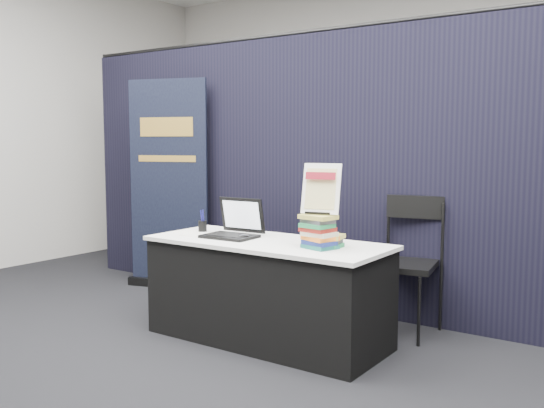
{
  "coord_description": "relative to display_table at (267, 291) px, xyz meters",
  "views": [
    {
      "loc": [
        2.54,
        -3.0,
        1.48
      ],
      "look_at": [
        0.04,
        0.55,
        1.02
      ],
      "focal_mm": 40.0,
      "sensor_mm": 36.0,
      "label": 1
    }
  ],
  "objects": [
    {
      "name": "info_sign",
      "position": [
        0.47,
        -0.03,
        0.77
      ],
      "size": [
        0.28,
        0.16,
        0.36
      ],
      "rotation": [
        0.0,
        0.0,
        0.25
      ],
      "color": "black",
      "rests_on": "book_stack_tall"
    },
    {
      "name": "brochure_mid",
      "position": [
        -0.56,
        -0.09,
        0.38
      ],
      "size": [
        0.29,
        0.2,
        0.0
      ],
      "primitive_type": "cube",
      "rotation": [
        0.0,
        0.0,
        -0.0
      ],
      "color": "white",
      "rests_on": "display_table"
    },
    {
      "name": "pullup_banner",
      "position": [
        -1.76,
        0.77,
        0.55
      ],
      "size": [
        0.87,
        0.36,
        2.08
      ],
      "rotation": [
        0.0,
        0.0,
        0.31
      ],
      "color": "black",
      "rests_on": "floor"
    },
    {
      "name": "laptop",
      "position": [
        -0.31,
        -0.01,
        0.44
      ],
      "size": [
        0.4,
        0.33,
        0.29
      ],
      "rotation": [
        0.0,
        0.0,
        0.05
      ],
      "color": "black",
      "rests_on": "display_table"
    },
    {
      "name": "mouse",
      "position": [
        -0.17,
        -0.05,
        0.39
      ],
      "size": [
        0.1,
        0.13,
        0.04
      ],
      "primitive_type": "ellipsoid",
      "rotation": [
        0.0,
        0.0,
        0.19
      ],
      "color": "black",
      "rests_on": "display_table"
    },
    {
      "name": "book_stack_short",
      "position": [
        0.49,
        0.02,
        0.42
      ],
      "size": [
        0.22,
        0.18,
        0.09
      ],
      "rotation": [
        0.0,
        0.0,
        0.1
      ],
      "color": "#217F47",
      "rests_on": "display_table"
    },
    {
      "name": "wall_back",
      "position": [
        0.0,
        3.45,
        1.37
      ],
      "size": [
        8.0,
        0.02,
        3.5
      ],
      "primitive_type": "cube",
      "color": "beige",
      "rests_on": "floor"
    },
    {
      "name": "floor",
      "position": [
        0.0,
        -0.55,
        -0.38
      ],
      "size": [
        8.0,
        8.0,
        0.0
      ],
      "primitive_type": "plane",
      "color": "black",
      "rests_on": "ground"
    },
    {
      "name": "drape_partition",
      "position": [
        0.0,
        1.05,
        0.82
      ],
      "size": [
        6.0,
        0.08,
        2.4
      ],
      "primitive_type": "cube",
      "color": "black",
      "rests_on": "floor"
    },
    {
      "name": "brochure_right",
      "position": [
        -0.43,
        0.03,
        0.38
      ],
      "size": [
        0.27,
        0.2,
        0.0
      ],
      "primitive_type": "cube",
      "rotation": [
        0.0,
        0.0,
        0.04
      ],
      "color": "white",
      "rests_on": "display_table"
    },
    {
      "name": "stacking_chair",
      "position": [
        0.74,
        0.79,
        0.21
      ],
      "size": [
        0.55,
        0.56,
        1.05
      ],
      "rotation": [
        0.0,
        0.0,
        0.19
      ],
      "color": "black",
      "rests_on": "floor"
    },
    {
      "name": "display_table",
      "position": [
        0.0,
        0.0,
        0.0
      ],
      "size": [
        1.8,
        0.75,
        0.75
      ],
      "color": "black",
      "rests_on": "floor"
    },
    {
      "name": "book_stack_tall",
      "position": [
        0.47,
        -0.06,
        0.49
      ],
      "size": [
        0.25,
        0.21,
        0.23
      ],
      "rotation": [
        0.0,
        0.0,
        -0.26
      ],
      "color": "#195F57",
      "rests_on": "display_table"
    },
    {
      "name": "brochure_left",
      "position": [
        -0.71,
        -0.03,
        0.38
      ],
      "size": [
        0.28,
        0.21,
        0.0
      ],
      "primitive_type": "cube",
      "rotation": [
        0.0,
        0.0,
        -0.11
      ],
      "color": "white",
      "rests_on": "display_table"
    },
    {
      "name": "pen_cup",
      "position": [
        -0.68,
        0.06,
        0.42
      ],
      "size": [
        0.08,
        0.08,
        0.09
      ],
      "primitive_type": "cylinder",
      "rotation": [
        0.0,
        0.0,
        -0.25
      ],
      "color": "black",
      "rests_on": "display_table"
    }
  ]
}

